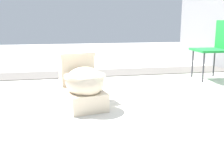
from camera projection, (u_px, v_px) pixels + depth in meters
name	position (u px, v px, depth m)	size (l,w,h in m)	color
ground_plane	(97.00, 97.00, 2.89)	(14.00, 14.00, 0.00)	beige
gravel_strip	(116.00, 72.00, 4.24)	(0.56, 8.00, 0.01)	#605B56
toilet	(82.00, 84.00, 2.56)	(0.69, 0.49, 0.52)	beige
folding_chair_left	(217.00, 43.00, 3.69)	(0.47, 0.47, 0.83)	#1E8C38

